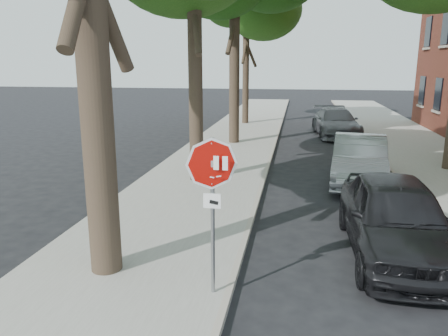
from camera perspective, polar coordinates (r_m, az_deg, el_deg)
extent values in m
plane|color=black|center=(7.53, 4.06, -17.05)|extent=(120.00, 120.00, 0.00)
cube|color=gray|center=(19.08, 0.14, 2.19)|extent=(4.00, 55.00, 0.12)
cube|color=gray|center=(19.60, 25.47, 1.16)|extent=(4.00, 55.00, 0.12)
cube|color=#9E9384|center=(18.86, 6.29, 1.99)|extent=(0.12, 55.00, 0.13)
cube|color=#9E9384|center=(19.13, 19.56, 1.44)|extent=(0.12, 55.00, 0.13)
cylinder|color=gray|center=(7.01, -1.48, -6.55)|extent=(0.06, 0.06, 2.60)
cube|color=#99999E|center=(6.72, -1.58, 0.58)|extent=(0.05, 0.06, 0.10)
cylinder|color=#99999E|center=(6.72, -1.59, 0.58)|extent=(0.76, 0.32, 0.82)
cylinder|color=white|center=(6.70, -1.61, 0.55)|extent=(0.76, 0.32, 0.82)
cylinder|color=#B30D06|center=(6.70, -1.62, 0.54)|extent=(0.68, 0.29, 0.74)
cube|color=white|center=(6.73, -3.39, 0.75)|extent=(0.08, 0.00, 0.22)
cube|color=white|center=(6.70, -2.22, 0.71)|extent=(0.08, 0.00, 0.22)
cube|color=white|center=(6.67, -1.05, 0.67)|extent=(0.08, 0.00, 0.22)
cube|color=white|center=(6.65, 0.14, 0.62)|extent=(0.08, 0.00, 0.22)
cube|color=silver|center=(6.75, -2.54, -1.02)|extent=(0.08, 0.00, 0.03)
cube|color=silver|center=(6.74, -1.63, -1.22)|extent=(0.08, 0.00, 0.03)
cube|color=silver|center=(6.71, -0.71, -1.10)|extent=(0.08, 0.00, 0.03)
cube|color=white|center=(6.87, -1.56, -4.32)|extent=(0.28, 0.02, 0.24)
cube|color=black|center=(6.86, -1.34, -4.52)|extent=(0.15, 0.00, 0.08)
cylinder|color=black|center=(13.86, -3.85, 17.86)|extent=(0.44, 0.44, 9.50)
cylinder|color=black|center=(20.71, 1.38, 17.15)|extent=(0.48, 0.48, 10.00)
cylinder|color=black|center=(27.66, 2.90, 15.21)|extent=(0.40, 0.40, 9.00)
ellipsoid|color=#1B4B11|center=(27.85, 2.96, 20.40)|extent=(4.16, 4.16, 3.33)
ellipsoid|color=#1B4B11|center=(28.65, 1.55, 19.46)|extent=(3.78, 3.78, 3.02)
imported|color=black|center=(9.50, 21.48, -6.00)|extent=(1.97, 4.73, 1.60)
imported|color=gray|center=(14.81, 17.24, 1.02)|extent=(2.14, 4.79, 1.53)
imported|color=#55555B|center=(24.14, 14.40, 5.79)|extent=(2.55, 5.24, 1.47)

